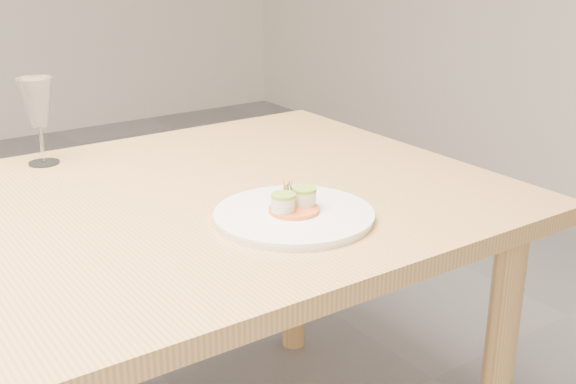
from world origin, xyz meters
TOP-DOWN VIEW (x-y plane):
  - dinner_plate at (0.66, -0.23)m, footprint 0.31×0.31m
  - wine_glass_3 at (0.37, 0.40)m, footprint 0.08×0.08m

SIDE VIEW (x-z plane):
  - dinner_plate at x=0.66m, z-range 0.72..0.80m
  - wine_glass_3 at x=0.37m, z-range 0.79..1.00m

